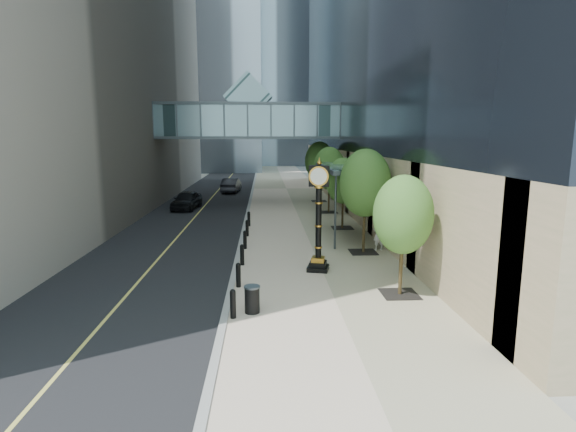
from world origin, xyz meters
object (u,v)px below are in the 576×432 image
object	(u,v)px
street_clock	(319,224)
car_near	(187,200)
trash_bin	(252,300)
car_far	(231,185)
pedestrian	(379,234)

from	to	relation	value
street_clock	car_near	world-z (taller)	street_clock
street_clock	trash_bin	world-z (taller)	street_clock
car_far	pedestrian	bearing A→B (deg)	114.81
car_near	car_far	world-z (taller)	car_far
street_clock	car_near	size ratio (longest dim) A/B	1.09
car_far	car_near	bearing A→B (deg)	80.98
street_clock	trash_bin	bearing A→B (deg)	-106.64
pedestrian	car_near	world-z (taller)	pedestrian
pedestrian	car_near	size ratio (longest dim) A/B	0.38
trash_bin	car_near	bearing A→B (deg)	104.74
street_clock	car_far	size ratio (longest dim) A/B	1.04
trash_bin	car_near	distance (m)	24.32
car_near	street_clock	bearing A→B (deg)	-57.32
car_far	trash_bin	bearing A→B (deg)	100.09
trash_bin	car_far	size ratio (longest dim) A/B	0.19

